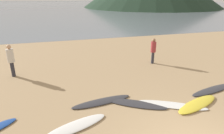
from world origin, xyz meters
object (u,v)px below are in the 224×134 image
surfboard_3 (102,102)px  surfboard_5 (172,105)px  surfboard_7 (213,90)px  person_0 (153,49)px  person_1 (11,58)px  surfboard_2 (76,126)px  surfboard_4 (136,104)px  surfboard_6 (198,104)px

surfboard_3 → surfboard_5: surfboard_3 is taller
surfboard_7 → person_0: size_ratio=1.69×
surfboard_3 → person_1: bearing=126.0°
surfboard_2 → surfboard_3: (1.14, 1.28, -0.00)m
surfboard_2 → person_0: bearing=23.6°
surfboard_4 → person_1: 6.72m
person_0 → surfboard_6: bearing=73.0°
surfboard_3 → surfboard_2: bearing=-140.4°
surfboard_5 → surfboard_3: bearing=-172.4°
surfboard_2 → surfboard_7: (6.16, 0.94, -0.00)m
surfboard_2 → surfboard_4: (2.37, 0.76, -0.00)m
surfboard_6 → surfboard_7: bearing=9.8°
surfboard_5 → person_0: 5.03m
surfboard_3 → surfboard_4: size_ratio=1.01×
surfboard_7 → surfboard_4: bearing=171.0°
surfboard_7 → surfboard_5: bearing=-177.2°
surfboard_3 → person_0: bearing=33.8°
surfboard_5 → surfboard_4: bearing=-171.0°
surfboard_4 → person_1: (-5.03, 4.36, 0.95)m
person_0 → surfboard_2: bearing=33.2°
surfboard_2 → surfboard_5: bearing=-15.6°
surfboard_2 → surfboard_4: bearing=-2.5°
surfboard_6 → person_1: person_1 is taller
surfboard_2 → person_1: person_1 is taller
surfboard_2 → surfboard_6: bearing=-19.4°
surfboard_3 → person_1: person_1 is taller
surfboard_4 → person_0: person_0 is taller
surfboard_2 → surfboard_3: size_ratio=0.88×
surfboard_3 → person_0: size_ratio=1.58×
surfboard_3 → person_1: size_ratio=1.46×
surfboard_4 → surfboard_6: (2.28, -0.70, 0.01)m
surfboard_7 → person_0: 4.26m
person_1 → surfboard_7: bearing=98.3°
surfboard_7 → person_1: (-8.82, 4.18, 0.95)m
surfboard_2 → person_1: 5.84m
surfboard_3 → surfboard_6: size_ratio=1.09×
surfboard_5 → surfboard_2: bearing=-146.5°
surfboard_2 → surfboard_6: size_ratio=0.96×
surfboard_5 → person_0: size_ratio=1.71×
surfboard_2 → surfboard_7: surfboard_2 is taller
surfboard_4 → person_1: person_1 is taller
surfboard_3 → surfboard_4: 1.34m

